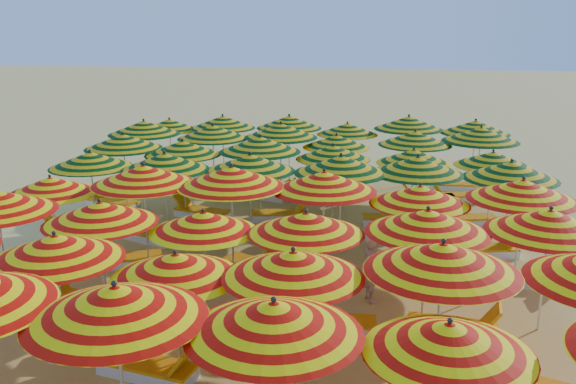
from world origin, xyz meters
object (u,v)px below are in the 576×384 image
object	(u,v)px
umbrella_40	(415,138)
lounger_19	(149,235)
umbrella_37	(213,132)
lounger_32	(330,179)
umbrella_30	(123,141)
beachgoer_a	(371,268)
umbrella_8	(175,266)
umbrella_14	(203,222)
umbrella_46	(409,123)
lounger_14	(125,260)
umbrella_20	(231,177)
lounger_13	(43,256)
umbrella_7	(55,247)
umbrella_22	(420,195)
umbrella_16	(428,221)
lounger_22	(201,212)
lounger_27	(265,194)
umbrella_38	(281,130)
lounger_24	(393,219)
umbrella_39	(336,141)
lounger_25	(466,220)
umbrella_33	(333,152)
umbrella_35	(493,159)
umbrella_29	(511,170)
umbrella_28	(418,165)
umbrella_25	(165,162)
lounger_30	(456,197)
lounger_12	(454,328)
umbrella_45	(347,129)
umbrella_3	(274,318)
umbrella_13	(100,213)
umbrella_43	(223,122)
umbrella_24	(90,160)
lounger_11	(330,324)
umbrella_26	(250,163)
umbrella_18	(51,186)
lounger_29	(427,199)
lounger_16	(297,268)
lounger_20	(485,250)
umbrella_34	(414,157)
umbrella_17	(550,221)
umbrella_9	(293,264)
lounger_23	(279,215)
umbrella_15	(306,223)
umbrella_42	(169,125)
lounger_33	(454,186)
umbrella_36	(144,128)
umbrella_10	(443,258)
umbrella_4	(449,338)

from	to	relation	value
umbrella_40	lounger_19	world-z (taller)	umbrella_40
umbrella_37	lounger_32	size ratio (longest dim) A/B	1.71
umbrella_30	beachgoer_a	bearing A→B (deg)	-36.47
umbrella_8	umbrella_14	size ratio (longest dim) A/B	0.89
umbrella_46	lounger_14	size ratio (longest dim) A/B	1.59
umbrella_20	lounger_13	size ratio (longest dim) A/B	1.79
umbrella_7	umbrella_22	bearing A→B (deg)	34.62
umbrella_16	lounger_22	distance (m)	9.12
lounger_19	lounger_27	bearing A→B (deg)	86.44
umbrella_38	lounger_22	size ratio (longest dim) A/B	1.64
umbrella_37	lounger_24	xyz separation A→B (m)	(5.93, -2.25, -2.06)
umbrella_39	lounger_25	xyz separation A→B (m)	(3.94, -1.90, -1.87)
umbrella_33	umbrella_35	distance (m)	4.52
umbrella_29	umbrella_28	bearing A→B (deg)	174.60
umbrella_25	lounger_30	world-z (taller)	umbrella_25
lounger_12	umbrella_45	bearing A→B (deg)	110.78
lounger_27	lounger_30	world-z (taller)	same
umbrella_30	lounger_19	xyz separation A→B (m)	(1.63, -2.60, -2.06)
umbrella_3	umbrella_20	size ratio (longest dim) A/B	0.89
umbrella_13	umbrella_43	size ratio (longest dim) A/B	0.90
umbrella_40	lounger_30	xyz separation A→B (m)	(1.47, 0.50, -2.03)
umbrella_24	lounger_11	xyz separation A→B (m)	(6.94, -4.95, -1.96)
umbrella_7	lounger_14	distance (m)	4.92
umbrella_26	umbrella_40	bearing A→B (deg)	44.16
umbrella_30	umbrella_18	bearing A→B (deg)	-89.81
lounger_25	lounger_29	xyz separation A→B (m)	(-0.95, 2.12, 0.00)
lounger_16	lounger_20	world-z (taller)	same
umbrella_34	umbrella_46	world-z (taller)	umbrella_46
umbrella_17	umbrella_14	bearing A→B (deg)	-177.74
umbrella_9	umbrella_30	world-z (taller)	umbrella_30
umbrella_46	umbrella_45	bearing A→B (deg)	-176.17
umbrella_9	lounger_23	distance (m)	9.15
umbrella_33	lounger_27	xyz separation A→B (m)	(-2.38, 2.00, -1.90)
umbrella_15	umbrella_40	size ratio (longest dim) A/B	0.87
umbrella_15	umbrella_28	world-z (taller)	umbrella_28
umbrella_26	umbrella_42	distance (m)	8.01
umbrella_13	umbrella_3	bearing A→B (deg)	-45.27
umbrella_20	lounger_33	distance (m)	10.58
umbrella_16	umbrella_30	distance (m)	10.96
umbrella_36	umbrella_45	distance (m)	7.07
umbrella_26	umbrella_40	world-z (taller)	umbrella_26
umbrella_22	lounger_29	distance (m)	6.93
lounger_22	lounger_32	xyz separation A→B (m)	(3.58, 4.62, 0.00)
lounger_14	umbrella_18	bearing A→B (deg)	-17.62
umbrella_28	lounger_32	distance (m)	7.25
lounger_12	umbrella_10	bearing A→B (deg)	-97.75
umbrella_16	umbrella_34	distance (m)	6.68
umbrella_4	umbrella_7	bearing A→B (deg)	161.18
umbrella_30	lounger_19	size ratio (longest dim) A/B	1.66
umbrella_8	umbrella_18	xyz separation A→B (m)	(-4.45, 4.45, 0.02)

